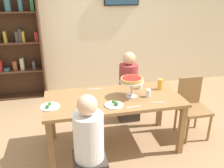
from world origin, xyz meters
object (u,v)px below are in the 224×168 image
(water_glass_clear_near, at_px, (148,93))
(cutlery_fork_far, at_px, (134,107))
(diner_near_left, at_px, (89,154))
(salad_plate_near_diner, at_px, (114,105))
(bookshelf, at_px, (11,42))
(beer_glass_amber_tall, at_px, (160,84))
(deep_dish_pizza_stand, at_px, (132,81))
(water_glass_clear_far, at_px, (140,85))
(cutlery_knife_near, at_px, (95,89))
(diner_far_right, at_px, (128,91))
(cutlery_fork_near, at_px, (158,102))
(chair_head_east, at_px, (192,104))
(salad_plate_far_diner, at_px, (50,106))
(dining_table, at_px, (114,104))

(water_glass_clear_near, distance_m, cutlery_fork_far, 0.36)
(diner_near_left, bearing_deg, salad_plate_near_diner, -36.29)
(bookshelf, bearing_deg, beer_glass_amber_tall, -40.51)
(deep_dish_pizza_stand, distance_m, water_glass_clear_far, 0.35)
(cutlery_knife_near, bearing_deg, deep_dish_pizza_stand, 146.03)
(cutlery_fork_far, bearing_deg, water_glass_clear_far, 59.19)
(salad_plate_near_diner, xyz_separation_m, cutlery_fork_far, (0.22, -0.09, -0.01))
(diner_far_right, xyz_separation_m, cutlery_fork_near, (0.10, -0.95, 0.25))
(salad_plate_near_diner, height_order, cutlery_fork_near, salad_plate_near_diner)
(water_glass_clear_far, distance_m, cutlery_fork_near, 0.48)
(salad_plate_near_diner, distance_m, cutlery_fork_near, 0.55)
(diner_near_left, bearing_deg, cutlery_knife_near, -11.90)
(cutlery_fork_near, bearing_deg, bookshelf, 143.49)
(chair_head_east, height_order, cutlery_fork_near, chair_head_east)
(chair_head_east, relative_size, water_glass_clear_far, 8.33)
(salad_plate_near_diner, xyz_separation_m, water_glass_clear_near, (0.49, 0.15, 0.04))
(salad_plate_far_diner, height_order, cutlery_fork_near, salad_plate_far_diner)
(chair_head_east, height_order, cutlery_knife_near, chair_head_east)
(diner_far_right, distance_m, cutlery_fork_far, 1.06)
(diner_near_left, bearing_deg, diner_far_right, -30.05)
(chair_head_east, bearing_deg, dining_table, 2.32)
(beer_glass_amber_tall, bearing_deg, diner_far_right, 117.00)
(deep_dish_pizza_stand, bearing_deg, beer_glass_amber_tall, 17.50)
(diner_near_left, bearing_deg, chair_head_east, -63.89)
(salad_plate_far_diner, xyz_separation_m, cutlery_fork_near, (1.31, -0.16, -0.01))
(dining_table, relative_size, water_glass_clear_near, 17.11)
(salad_plate_far_diner, relative_size, cutlery_fork_far, 1.28)
(dining_table, bearing_deg, salad_plate_near_diner, -101.42)
(bookshelf, xyz_separation_m, diner_far_right, (1.93, -1.33, -0.64))
(water_glass_clear_near, bearing_deg, salad_plate_near_diner, -163.37)
(deep_dish_pizza_stand, xyz_separation_m, cutlery_fork_far, (-0.06, -0.29, -0.22))
(salad_plate_far_diner, relative_size, cutlery_knife_near, 1.28)
(dining_table, bearing_deg, deep_dish_pizza_stand, -5.32)
(water_glass_clear_far, bearing_deg, salad_plate_far_diner, -165.95)
(bookshelf, relative_size, cutlery_fork_far, 12.29)
(chair_head_east, distance_m, salad_plate_far_diner, 2.01)
(cutlery_fork_near, distance_m, cutlery_knife_near, 0.91)
(dining_table, xyz_separation_m, diner_far_right, (0.40, 0.69, -0.16))
(cutlery_fork_near, bearing_deg, water_glass_clear_far, 110.75)
(bookshelf, bearing_deg, chair_head_east, -36.03)
(water_glass_clear_near, distance_m, cutlery_knife_near, 0.76)
(dining_table, relative_size, cutlery_fork_near, 9.84)
(beer_glass_amber_tall, distance_m, cutlery_knife_near, 0.92)
(bookshelf, distance_m, water_glass_clear_far, 2.68)
(deep_dish_pizza_stand, height_order, water_glass_clear_near, deep_dish_pizza_stand)
(bookshelf, height_order, salad_plate_far_diner, bookshelf)
(diner_far_right, bearing_deg, cutlery_fork_near, 5.78)
(deep_dish_pizza_stand, relative_size, salad_plate_near_diner, 1.38)
(beer_glass_amber_tall, distance_m, cutlery_fork_near, 0.44)
(dining_table, xyz_separation_m, water_glass_clear_near, (0.45, -0.08, 0.14))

